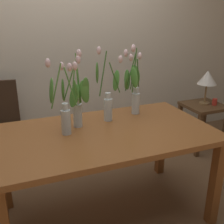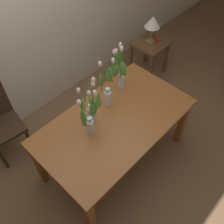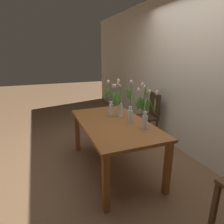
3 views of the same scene
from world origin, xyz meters
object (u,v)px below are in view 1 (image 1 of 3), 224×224
dining_table (105,143)px  tulip_vase_2 (108,97)px  tulip_vase_3 (77,100)px  pillar_candle (215,102)px  tulip_vase_0 (134,88)px  tulip_vase_1 (65,110)px  table_lamp (207,78)px  side_table (203,114)px

dining_table → tulip_vase_2: 0.37m
tulip_vase_3 → pillar_candle: tulip_vase_3 is taller
tulip_vase_2 → pillar_candle: size_ratio=7.81×
tulip_vase_0 → tulip_vase_3: 0.55m
tulip_vase_2 → tulip_vase_3: 0.28m
tulip_vase_2 → pillar_candle: bearing=16.2°
tulip_vase_2 → pillar_candle: (1.50, 0.44, -0.34)m
tulip_vase_1 → dining_table: bearing=-12.4°
tulip_vase_2 → tulip_vase_0: bearing=14.8°
dining_table → tulip_vase_3: (-0.16, 0.14, 0.31)m
tulip_vase_2 → pillar_candle: 1.60m
tulip_vase_3 → table_lamp: tulip_vase_3 is taller
tulip_vase_0 → table_lamp: tulip_vase_0 is taller
tulip_vase_0 → side_table: tulip_vase_0 is taller
table_lamp → tulip_vase_0: bearing=-158.9°
dining_table → pillar_candle: bearing=21.9°
tulip_vase_2 → table_lamp: tulip_vase_2 is taller
dining_table → pillar_candle: size_ratio=21.33×
side_table → tulip_vase_0: bearing=-159.5°
tulip_vase_2 → tulip_vase_1: bearing=-158.1°
tulip_vase_0 → pillar_candle: bearing=16.5°
tulip_vase_3 → table_lamp: bearing=19.0°
dining_table → tulip_vase_1: (-0.27, 0.06, 0.27)m
tulip_vase_0 → tulip_vase_1: size_ratio=1.08×
dining_table → tulip_vase_1: 0.39m
tulip_vase_0 → tulip_vase_3: tulip_vase_0 is taller
tulip_vase_0 → side_table: 1.33m
tulip_vase_0 → pillar_candle: tulip_vase_0 is taller
side_table → tulip_vase_1: bearing=-160.0°
tulip_vase_1 → side_table: (1.78, 0.65, -0.49)m
table_lamp → side_table: bearing=-134.4°
side_table → table_lamp: table_lamp is taller
dining_table → tulip_vase_2: tulip_vase_2 is taller
tulip_vase_3 → side_table: tulip_vase_3 is taller
dining_table → tulip_vase_0: (0.36, 0.28, 0.32)m
tulip_vase_3 → tulip_vase_1: bearing=-141.5°
dining_table → tulip_vase_3: tulip_vase_3 is taller
tulip_vase_1 → tulip_vase_2: bearing=21.9°
tulip_vase_2 → side_table: bearing=19.5°
tulip_vase_0 → tulip_vase_2: size_ratio=1.01×
tulip_vase_3 → tulip_vase_0: bearing=14.4°
dining_table → tulip_vase_3: 0.38m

